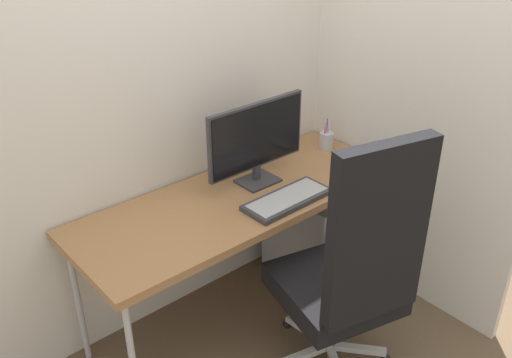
% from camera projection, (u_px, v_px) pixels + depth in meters
% --- Properties ---
extents(ground_plane, '(8.00, 8.00, 0.00)m').
position_uv_depth(ground_plane, '(242.00, 313.00, 3.04)').
color(ground_plane, brown).
extents(wall_back, '(2.72, 0.04, 2.80)m').
position_uv_depth(wall_back, '(192.00, 44.00, 2.60)').
color(wall_back, silver).
rests_on(wall_back, ground_plane).
extents(wall_side_right, '(0.04, 1.67, 2.80)m').
position_uv_depth(wall_side_right, '(392.00, 34.00, 2.77)').
color(wall_side_right, silver).
rests_on(wall_side_right, ground_plane).
extents(desk, '(1.66, 0.62, 0.73)m').
position_uv_depth(desk, '(240.00, 203.00, 2.71)').
color(desk, '#996B42').
rests_on(desk, ground_plane).
extents(office_chair, '(0.60, 0.64, 1.26)m').
position_uv_depth(office_chair, '(351.00, 270.00, 2.40)').
color(office_chair, black).
rests_on(office_chair, ground_plane).
extents(filing_cabinet, '(0.41, 0.49, 0.57)m').
position_uv_depth(filing_cabinet, '(316.00, 232.00, 3.22)').
color(filing_cabinet, '#9EA0A5').
rests_on(filing_cabinet, ground_plane).
extents(monitor, '(0.57, 0.16, 0.42)m').
position_uv_depth(monitor, '(257.00, 139.00, 2.71)').
color(monitor, '#333338').
rests_on(monitor, desk).
extents(keyboard, '(0.45, 0.19, 0.03)m').
position_uv_depth(keyboard, '(287.00, 199.00, 2.63)').
color(keyboard, '#333338').
rests_on(keyboard, desk).
extents(mouse, '(0.07, 0.11, 0.03)m').
position_uv_depth(mouse, '(343.00, 173.00, 2.86)').
color(mouse, gray).
rests_on(mouse, desk).
extents(pen_holder, '(0.08, 0.08, 0.18)m').
position_uv_depth(pen_holder, '(326.00, 140.00, 3.14)').
color(pen_holder, '#B2B5BA').
rests_on(pen_holder, desk).
extents(notebook, '(0.20, 0.24, 0.01)m').
position_uv_depth(notebook, '(361.00, 163.00, 2.99)').
color(notebook, '#334C8C').
rests_on(notebook, desk).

